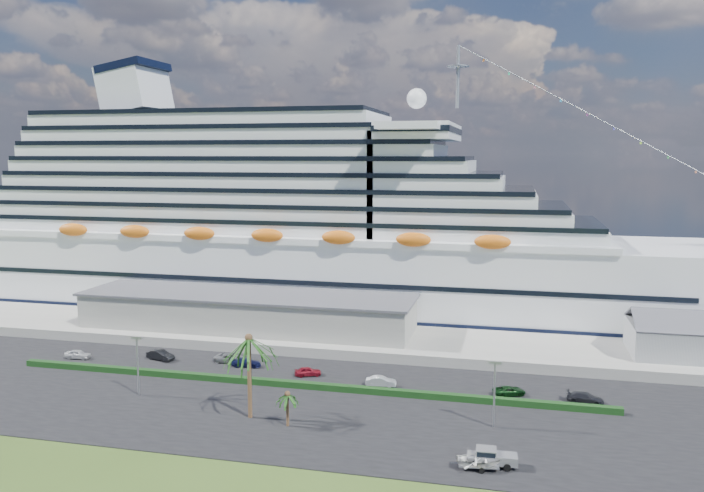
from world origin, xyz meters
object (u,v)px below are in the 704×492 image
(parked_car_3, at_px, (246,362))
(pickup_truck, at_px, (492,456))
(cruise_ship, at_px, (305,232))
(boat_trailer, at_px, (479,461))

(parked_car_3, relative_size, pickup_truck, 0.86)
(cruise_ship, bearing_deg, pickup_truck, -57.99)
(boat_trailer, bearing_deg, cruise_ship, 120.74)
(parked_car_3, bearing_deg, cruise_ship, -1.23)
(parked_car_3, bearing_deg, boat_trailer, -131.78)
(cruise_ship, xyz_separation_m, parked_car_3, (3.08, -40.61, -15.90))
(cruise_ship, distance_m, pickup_truck, 80.14)
(cruise_ship, height_order, parked_car_3, cruise_ship)
(pickup_truck, xyz_separation_m, boat_trailer, (-1.27, -1.27, -0.02))
(cruise_ship, relative_size, parked_car_3, 41.12)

